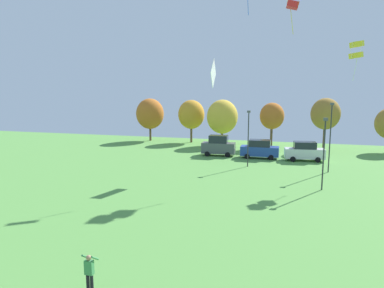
{
  "coord_description": "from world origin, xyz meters",
  "views": [
    {
      "loc": [
        3.2,
        1.68,
        8.13
      ],
      "look_at": [
        -0.84,
        15.27,
        6.0
      ],
      "focal_mm": 32.0,
      "sensor_mm": 36.0,
      "label": 1
    }
  ],
  "objects_px": {
    "parked_car_third_from_left": "(304,151)",
    "treeline_tree_0": "(150,114)",
    "kite_flying_3": "(356,50)",
    "parked_car_leftmost": "(218,146)",
    "person_standing_near_foreground": "(89,271)",
    "parked_car_second_from_left": "(260,149)",
    "treeline_tree_2": "(222,117)",
    "treeline_tree_4": "(325,114)",
    "treeline_tree_3": "(272,116)",
    "kite_flying_2": "(213,73)",
    "treeline_tree_1": "(191,115)",
    "light_post_0": "(248,135)",
    "light_post_2": "(330,134)",
    "light_post_1": "(324,150)"
  },
  "relations": [
    {
      "from": "parked_car_third_from_left",
      "to": "treeline_tree_2",
      "type": "height_order",
      "value": "treeline_tree_2"
    },
    {
      "from": "kite_flying_3",
      "to": "treeline_tree_4",
      "type": "height_order",
      "value": "kite_flying_3"
    },
    {
      "from": "parked_car_third_from_left",
      "to": "treeline_tree_1",
      "type": "distance_m",
      "value": 20.9
    },
    {
      "from": "kite_flying_2",
      "to": "parked_car_second_from_left",
      "type": "bearing_deg",
      "value": 64.49
    },
    {
      "from": "person_standing_near_foreground",
      "to": "treeline_tree_0",
      "type": "bearing_deg",
      "value": 147.79
    },
    {
      "from": "parked_car_leftmost",
      "to": "treeline_tree_3",
      "type": "relative_size",
      "value": 0.65
    },
    {
      "from": "treeline_tree_1",
      "to": "parked_car_leftmost",
      "type": "bearing_deg",
      "value": -56.99
    },
    {
      "from": "kite_flying_2",
      "to": "person_standing_near_foreground",
      "type": "bearing_deg",
      "value": -89.43
    },
    {
      "from": "person_standing_near_foreground",
      "to": "parked_car_third_from_left",
      "type": "height_order",
      "value": "parked_car_third_from_left"
    },
    {
      "from": "parked_car_third_from_left",
      "to": "treeline_tree_0",
      "type": "distance_m",
      "value": 27.32
    },
    {
      "from": "person_standing_near_foreground",
      "to": "treeline_tree_1",
      "type": "bearing_deg",
      "value": 138.63
    },
    {
      "from": "parked_car_leftmost",
      "to": "light_post_0",
      "type": "relative_size",
      "value": 0.7
    },
    {
      "from": "light_post_2",
      "to": "treeline_tree_3",
      "type": "xyz_separation_m",
      "value": [
        -6.71,
        14.66,
        0.72
      ]
    },
    {
      "from": "parked_car_third_from_left",
      "to": "light_post_2",
      "type": "relative_size",
      "value": 0.67
    },
    {
      "from": "parked_car_leftmost",
      "to": "treeline_tree_3",
      "type": "bearing_deg",
      "value": 51.56
    },
    {
      "from": "parked_car_second_from_left",
      "to": "light_post_2",
      "type": "distance_m",
      "value": 9.89
    },
    {
      "from": "parked_car_second_from_left",
      "to": "treeline_tree_0",
      "type": "distance_m",
      "value": 22.52
    },
    {
      "from": "parked_car_third_from_left",
      "to": "kite_flying_3",
      "type": "bearing_deg",
      "value": -60.62
    },
    {
      "from": "light_post_2",
      "to": "kite_flying_3",
      "type": "bearing_deg",
      "value": 2.13
    },
    {
      "from": "kite_flying_2",
      "to": "light_post_0",
      "type": "xyz_separation_m",
      "value": [
        3.26,
        3.14,
        -6.56
      ]
    },
    {
      "from": "light_post_1",
      "to": "light_post_2",
      "type": "xyz_separation_m",
      "value": [
        1.12,
        7.08,
        0.53
      ]
    },
    {
      "from": "treeline_tree_3",
      "to": "person_standing_near_foreground",
      "type": "bearing_deg",
      "value": -96.57
    },
    {
      "from": "parked_car_leftmost",
      "to": "parked_car_second_from_left",
      "type": "relative_size",
      "value": 0.93
    },
    {
      "from": "treeline_tree_2",
      "to": "kite_flying_3",
      "type": "bearing_deg",
      "value": -42.39
    },
    {
      "from": "person_standing_near_foreground",
      "to": "parked_car_second_from_left",
      "type": "distance_m",
      "value": 31.74
    },
    {
      "from": "parked_car_second_from_left",
      "to": "treeline_tree_0",
      "type": "bearing_deg",
      "value": 149.93
    },
    {
      "from": "parked_car_second_from_left",
      "to": "light_post_2",
      "type": "bearing_deg",
      "value": -38.32
    },
    {
      "from": "light_post_2",
      "to": "treeline_tree_0",
      "type": "bearing_deg",
      "value": 148.51
    },
    {
      "from": "light_post_0",
      "to": "treeline_tree_4",
      "type": "height_order",
      "value": "treeline_tree_4"
    },
    {
      "from": "kite_flying_2",
      "to": "treeline_tree_1",
      "type": "height_order",
      "value": "kite_flying_2"
    },
    {
      "from": "kite_flying_2",
      "to": "parked_car_leftmost",
      "type": "height_order",
      "value": "kite_flying_2"
    },
    {
      "from": "parked_car_second_from_left",
      "to": "treeline_tree_2",
      "type": "height_order",
      "value": "treeline_tree_2"
    },
    {
      "from": "parked_car_leftmost",
      "to": "kite_flying_3",
      "type": "bearing_deg",
      "value": -24.97
    },
    {
      "from": "parked_car_second_from_left",
      "to": "treeline_tree_0",
      "type": "height_order",
      "value": "treeline_tree_0"
    },
    {
      "from": "parked_car_leftmost",
      "to": "light_post_2",
      "type": "xyz_separation_m",
      "value": [
        12.87,
        -6.03,
        2.69
      ]
    },
    {
      "from": "person_standing_near_foreground",
      "to": "kite_flying_2",
      "type": "distance_m",
      "value": 24.75
    },
    {
      "from": "kite_flying_3",
      "to": "parked_car_third_from_left",
      "type": "relative_size",
      "value": 0.8
    },
    {
      "from": "treeline_tree_2",
      "to": "treeline_tree_0",
      "type": "bearing_deg",
      "value": 171.93
    },
    {
      "from": "kite_flying_2",
      "to": "treeline_tree_3",
      "type": "relative_size",
      "value": 0.45
    },
    {
      "from": "parked_car_leftmost",
      "to": "treeline_tree_4",
      "type": "relative_size",
      "value": 0.59
    },
    {
      "from": "light_post_0",
      "to": "light_post_2",
      "type": "distance_m",
      "value": 8.36
    },
    {
      "from": "kite_flying_2",
      "to": "treeline_tree_2",
      "type": "relative_size",
      "value": 0.42
    },
    {
      "from": "person_standing_near_foreground",
      "to": "treeline_tree_4",
      "type": "distance_m",
      "value": 41.93
    },
    {
      "from": "light_post_1",
      "to": "light_post_2",
      "type": "bearing_deg",
      "value": 80.98
    },
    {
      "from": "treeline_tree_0",
      "to": "light_post_2",
      "type": "bearing_deg",
      "value": -31.49
    },
    {
      "from": "kite_flying_2",
      "to": "parked_car_leftmost",
      "type": "bearing_deg",
      "value": 98.2
    },
    {
      "from": "person_standing_near_foreground",
      "to": "treeline_tree_2",
      "type": "relative_size",
      "value": 0.24
    },
    {
      "from": "person_standing_near_foreground",
      "to": "light_post_2",
      "type": "distance_m",
      "value": 28.32
    },
    {
      "from": "light_post_1",
      "to": "treeline_tree_3",
      "type": "bearing_deg",
      "value": 104.41
    },
    {
      "from": "parked_car_second_from_left",
      "to": "treeline_tree_3",
      "type": "bearing_deg",
      "value": 83.64
    }
  ]
}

